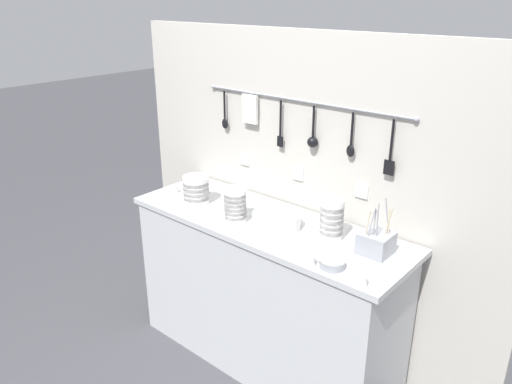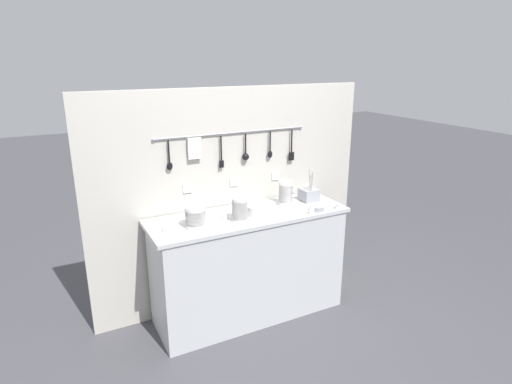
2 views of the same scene
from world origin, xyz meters
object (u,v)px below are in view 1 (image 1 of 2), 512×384
bowl_stack_back_corner (332,219)px  cutlery_caddy (376,243)px  bowl_stack_wide_centre (235,205)px  cup_centre (175,189)px  bowl_stack_tall_left (196,190)px  plate_stack (276,221)px  cup_front_right (237,208)px  cup_edge_far (362,281)px  steel_mixing_bowl (332,263)px  cup_back_right (311,261)px

bowl_stack_back_corner → cutlery_caddy: (0.23, 0.01, -0.05)m
bowl_stack_wide_centre → cup_centre: (-0.54, 0.06, -0.07)m
bowl_stack_tall_left → plate_stack: bearing=4.5°
cup_front_right → cup_edge_far: size_ratio=1.00×
bowl_stack_back_corner → cutlery_caddy: size_ratio=0.76×
cup_edge_far → cup_centre: (-1.34, 0.17, 0.00)m
bowl_stack_tall_left → bowl_stack_back_corner: size_ratio=0.78×
steel_mixing_bowl → cup_front_right: 0.73m
steel_mixing_bowl → bowl_stack_wide_centre: bearing=173.6°
plate_stack → cup_back_right: (0.34, -0.19, -0.02)m
steel_mixing_bowl → cup_edge_far: bearing=-14.7°
bowl_stack_tall_left → bowl_stack_wide_centre: bearing=-6.1°
plate_stack → cup_back_right: plate_stack is taller
bowl_stack_back_corner → bowl_stack_wide_centre: bearing=-162.1°
plate_stack → cup_back_right: bearing=-29.3°
bowl_stack_wide_centre → cup_back_right: bearing=-11.9°
plate_stack → cutlery_caddy: bearing=9.4°
cup_front_right → cup_edge_far: same height
bowl_stack_back_corner → cutlery_caddy: cutlery_caddy is taller
bowl_stack_back_corner → cup_front_right: bearing=-173.9°
plate_stack → cup_edge_far: 0.62m
bowl_stack_wide_centre → cup_front_right: bowl_stack_wide_centre is taller
cup_edge_far → bowl_stack_tall_left: bearing=172.4°
bowl_stack_wide_centre → cutlery_caddy: (0.71, 0.16, -0.04)m
steel_mixing_bowl → cutlery_caddy: (0.08, 0.23, 0.03)m
bowl_stack_back_corner → steel_mixing_bowl: bowl_stack_back_corner is taller
steel_mixing_bowl → cup_centre: cup_centre is taller
plate_stack → cup_front_right: bearing=176.4°
bowl_stack_tall_left → cup_centre: (-0.21, 0.02, -0.06)m
cup_edge_far → steel_mixing_bowl: bearing=165.3°
bowl_stack_back_corner → cup_back_right: size_ratio=4.87×
cup_edge_far → plate_stack: bearing=162.0°
bowl_stack_tall_left → cup_edge_far: size_ratio=3.78×
steel_mixing_bowl → cup_back_right: size_ratio=2.69×
bowl_stack_back_corner → cup_back_right: bearing=-75.1°
bowl_stack_wide_centre → cup_back_right: 0.57m
cutlery_caddy → cup_front_right: bearing=-175.2°
cup_back_right → bowl_stack_tall_left: bearing=170.3°
bowl_stack_wide_centre → cup_centre: size_ratio=4.33×
bowl_stack_tall_left → plate_stack: (0.54, 0.04, -0.04)m
bowl_stack_back_corner → plate_stack: bowl_stack_back_corner is taller
cutlery_caddy → cup_centre: (-1.25, -0.10, -0.03)m
cutlery_caddy → cup_edge_far: bearing=-71.9°
cutlery_caddy → cup_front_right: size_ratio=6.40×
bowl_stack_tall_left → steel_mixing_bowl: 0.97m
plate_stack → steel_mixing_bowl: size_ratio=2.18×
bowl_stack_back_corner → cup_back_right: (0.07, -0.27, -0.08)m
bowl_stack_wide_centre → cup_front_right: 0.14m
plate_stack → cup_centre: 0.75m
bowl_stack_tall_left → cup_back_right: size_ratio=3.78×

